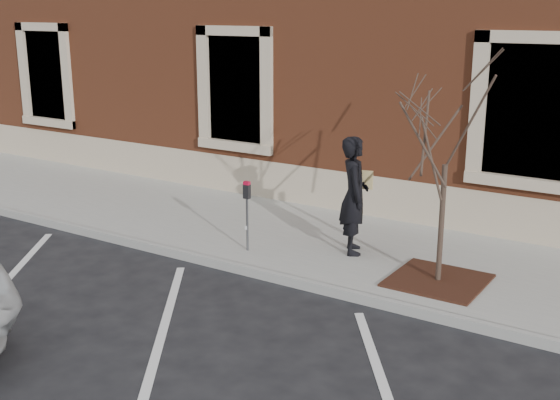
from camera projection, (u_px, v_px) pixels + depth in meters
The scene contains 9 objects.
ground at pixel (259, 276), 10.96m from camera, with size 120.00×120.00×0.00m, color #28282B.
sidewalk_near at pixel (316, 242), 12.35m from camera, with size 40.00×3.50×0.15m, color #ACABA2.
curb_near at pixel (257, 273), 10.90m from camera, with size 40.00×0.12×0.15m, color #9E9E99.
parking_stripes at pixel (164, 328), 9.18m from camera, with size 28.00×4.40×0.01m, color silver, non-canonical shape.
building_civic at pixel (449, 11), 16.16m from camera, with size 40.00×8.62×8.00m.
man at pixel (354, 195), 11.36m from camera, with size 0.71×0.46×1.94m, color black.
parking_meter at pixel (247, 203), 11.47m from camera, with size 0.11×0.08×1.18m.
tree_grate at pixel (438, 280), 10.35m from camera, with size 1.33×1.33×0.03m, color #3D1E13.
sapling at pixel (447, 131), 9.76m from camera, with size 1.93×1.93×3.21m.
Camera 1 is at (5.86, -8.42, 4.05)m, focal length 45.00 mm.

